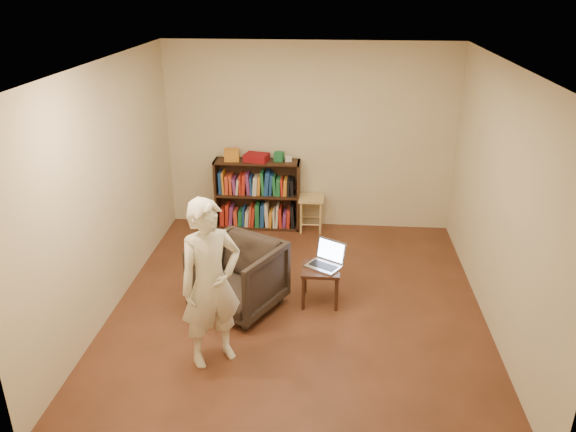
# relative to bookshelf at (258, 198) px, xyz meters

# --- Properties ---
(floor) EXTENTS (4.50, 4.50, 0.00)m
(floor) POSITION_rel_bookshelf_xyz_m (0.72, -2.09, -0.44)
(floor) COLOR #472616
(floor) RESTS_ON ground
(ceiling) EXTENTS (4.50, 4.50, 0.00)m
(ceiling) POSITION_rel_bookshelf_xyz_m (0.72, -2.09, 2.16)
(ceiling) COLOR white
(ceiling) RESTS_ON wall_back
(wall_back) EXTENTS (4.00, 0.00, 4.00)m
(wall_back) POSITION_rel_bookshelf_xyz_m (0.72, 0.16, 0.86)
(wall_back) COLOR beige
(wall_back) RESTS_ON floor
(wall_left) EXTENTS (0.00, 4.50, 4.50)m
(wall_left) POSITION_rel_bookshelf_xyz_m (-1.28, -2.09, 0.86)
(wall_left) COLOR beige
(wall_left) RESTS_ON floor
(wall_right) EXTENTS (0.00, 4.50, 4.50)m
(wall_right) POSITION_rel_bookshelf_xyz_m (2.72, -2.09, 0.86)
(wall_right) COLOR beige
(wall_right) RESTS_ON floor
(bookshelf) EXTENTS (1.20, 0.30, 1.00)m
(bookshelf) POSITION_rel_bookshelf_xyz_m (0.00, 0.00, 0.00)
(bookshelf) COLOR black
(bookshelf) RESTS_ON floor
(box_yellow) EXTENTS (0.22, 0.17, 0.17)m
(box_yellow) POSITION_rel_bookshelf_xyz_m (-0.34, -0.04, 0.64)
(box_yellow) COLOR orange
(box_yellow) RESTS_ON bookshelf
(red_cloth) EXTENTS (0.36, 0.30, 0.11)m
(red_cloth) POSITION_rel_bookshelf_xyz_m (-0.00, -0.03, 0.61)
(red_cloth) COLOR maroon
(red_cloth) RESTS_ON bookshelf
(box_green) EXTENTS (0.14, 0.14, 0.12)m
(box_green) POSITION_rel_bookshelf_xyz_m (0.31, 0.00, 0.62)
(box_green) COLOR #1B673A
(box_green) RESTS_ON bookshelf
(box_white) EXTENTS (0.11, 0.11, 0.07)m
(box_white) POSITION_rel_bookshelf_xyz_m (0.44, 0.00, 0.60)
(box_white) COLOR silver
(box_white) RESTS_ON bookshelf
(stool) EXTENTS (0.34, 0.34, 0.50)m
(stool) POSITION_rel_bookshelf_xyz_m (0.77, -0.06, -0.04)
(stool) COLOR tan
(stool) RESTS_ON floor
(armchair) EXTENTS (1.11, 1.12, 0.76)m
(armchair) POSITION_rel_bookshelf_xyz_m (0.08, -2.19, -0.06)
(armchair) COLOR #312821
(armchair) RESTS_ON floor
(side_table) EXTENTS (0.41, 0.41, 0.42)m
(side_table) POSITION_rel_bookshelf_xyz_m (0.96, -1.99, -0.09)
(side_table) COLOR black
(side_table) RESTS_ON floor
(laptop) EXTENTS (0.46, 0.45, 0.27)m
(laptop) POSITION_rel_bookshelf_xyz_m (1.02, -1.92, 0.04)
(laptop) COLOR #BBBABF
(laptop) RESTS_ON side_table
(person) EXTENTS (0.71, 0.66, 1.62)m
(person) POSITION_rel_bookshelf_xyz_m (-0.00, -3.10, 0.37)
(person) COLOR beige
(person) RESTS_ON floor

